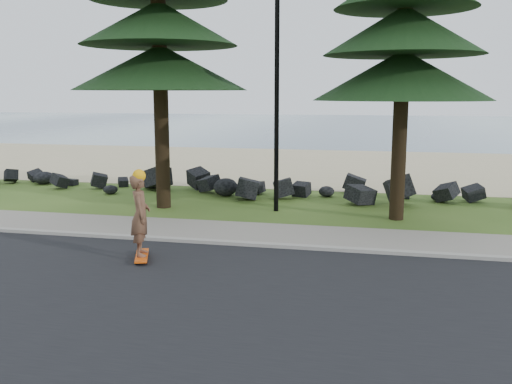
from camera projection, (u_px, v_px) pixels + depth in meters
ground at (253, 237)px, 14.03m from camera, size 160.00×160.00×0.00m
road at (194, 300)px, 9.70m from camera, size 160.00×7.00×0.02m
kerb at (244, 244)px, 13.16m from camera, size 160.00×0.20×0.10m
sidewalk at (254, 233)px, 14.22m from camera, size 160.00×2.00×0.08m
beach_sand at (318, 165)px, 27.98m from camera, size 160.00×15.00×0.01m
ocean at (354, 125)px, 63.11m from camera, size 160.00×58.00×0.01m
seawall_boulders at (289, 197)px, 19.42m from camera, size 60.00×2.40×1.10m
lamp_post at (277, 70)px, 16.40m from camera, size 0.25×0.14×8.14m
skateboarder at (140, 215)px, 11.89m from camera, size 0.61×1.05×1.92m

